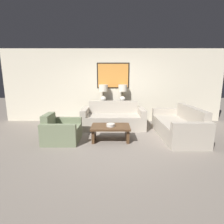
{
  "coord_description": "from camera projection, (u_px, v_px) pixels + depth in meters",
  "views": [
    {
      "loc": [
        -0.04,
        -4.17,
        1.64
      ],
      "look_at": [
        -0.02,
        0.8,
        0.65
      ],
      "focal_mm": 28.0,
      "sensor_mm": 36.0,
      "label": 1
    }
  ],
  "objects": [
    {
      "name": "coffee_table",
      "position": [
        110.0,
        130.0,
        4.57
      ],
      "size": [
        1.0,
        0.67,
        0.4
      ],
      "color": "#4C331E",
      "rests_on": "ground_plane"
    },
    {
      "name": "couch_by_side",
      "position": [
        178.0,
        126.0,
        4.87
      ],
      "size": [
        0.94,
        2.02,
        0.85
      ],
      "color": "#ADA393",
      "rests_on": "ground_plane"
    },
    {
      "name": "table_lamp_right",
      "position": [
        122.0,
        91.0,
        6.28
      ],
      "size": [
        0.32,
        0.32,
        0.64
      ],
      "color": "silver",
      "rests_on": "console_table"
    },
    {
      "name": "couch_by_back_wall",
      "position": [
        113.0,
        119.0,
        5.75
      ],
      "size": [
        2.02,
        0.94,
        0.85
      ],
      "color": "#ADA393",
      "rests_on": "ground_plane"
    },
    {
      "name": "ground_plane",
      "position": [
        113.0,
        143.0,
        4.41
      ],
      "size": [
        20.0,
        20.0,
        0.0
      ],
      "primitive_type": "plane",
      "color": "slate"
    },
    {
      "name": "decorative_bowl",
      "position": [
        110.0,
        125.0,
        4.5
      ],
      "size": [
        0.22,
        0.22,
        0.07
      ],
      "color": "beige",
      "rests_on": "coffee_table"
    },
    {
      "name": "armchair_near_back_wall",
      "position": [
        61.0,
        132.0,
        4.52
      ],
      "size": [
        0.87,
        0.89,
        0.72
      ],
      "color": "#707A5B",
      "rests_on": "ground_plane"
    },
    {
      "name": "back_wall",
      "position": [
        112.0,
        86.0,
        6.49
      ],
      "size": [
        8.09,
        0.12,
        2.65
      ],
      "color": "beige",
      "rests_on": "ground_plane"
    },
    {
      "name": "table_lamp_left",
      "position": [
        103.0,
        91.0,
        6.28
      ],
      "size": [
        0.32,
        0.32,
        0.64
      ],
      "color": "silver",
      "rests_on": "console_table"
    },
    {
      "name": "console_table",
      "position": [
        113.0,
        112.0,
        6.43
      ],
      "size": [
        1.21,
        0.35,
        0.74
      ],
      "color": "black",
      "rests_on": "ground_plane"
    }
  ]
}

